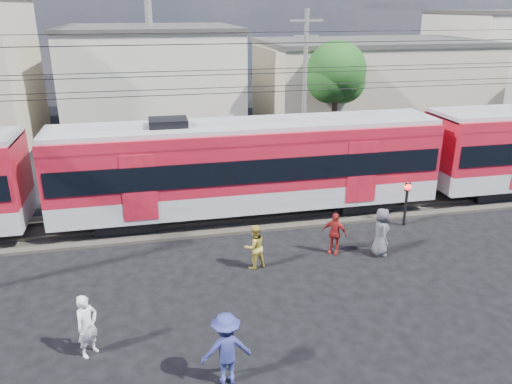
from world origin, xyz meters
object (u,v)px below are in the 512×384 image
(pedestrian_c, at_px, (226,349))
(crossing_signal, at_px, (407,196))
(commuter_train, at_px, (253,164))
(pedestrian_a, at_px, (87,326))

(pedestrian_c, height_order, crossing_signal, pedestrian_c)
(commuter_train, xyz_separation_m, crossing_signal, (5.97, -2.27, -1.10))
(pedestrian_c, bearing_deg, pedestrian_a, -31.06)
(pedestrian_a, bearing_deg, crossing_signal, -19.33)
(commuter_train, bearing_deg, crossing_signal, -20.81)
(pedestrian_a, height_order, crossing_signal, crossing_signal)
(pedestrian_a, xyz_separation_m, pedestrian_c, (3.35, -1.78, 0.08))
(commuter_train, height_order, pedestrian_a, commuter_train)
(pedestrian_a, distance_m, crossing_signal, 13.40)
(commuter_train, xyz_separation_m, pedestrian_a, (-6.11, -8.07, -1.53))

